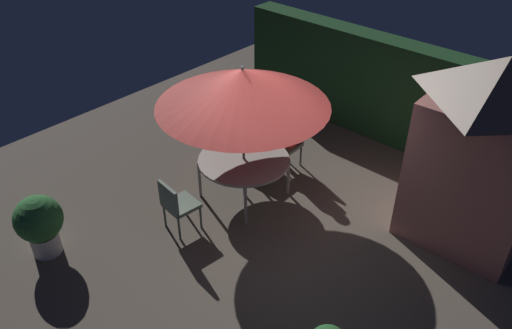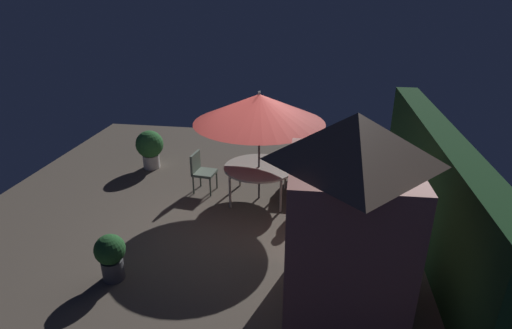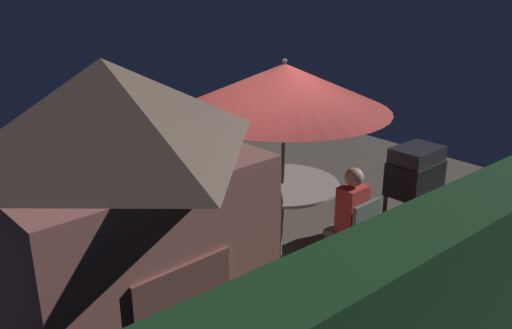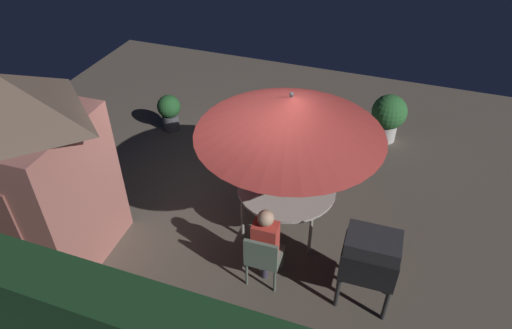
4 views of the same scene
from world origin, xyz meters
The scene contains 11 objects.
ground_plane centered at (0.00, 0.00, 0.00)m, with size 11.00×11.00×0.00m, color brown.
hedge_backdrop centered at (0.00, 3.50, 1.00)m, with size 6.95×0.51×2.00m.
garden_shed centered at (2.17, 1.84, 1.47)m, with size 1.81×1.70×2.88m.
patio_table centered at (-0.94, 0.21, 0.69)m, with size 1.50×1.50×0.74m.
patio_umbrella centered at (-0.94, 0.21, 2.01)m, with size 2.68×2.68×2.37m.
bbq_grill centered at (-2.34, 1.28, 0.85)m, with size 0.71×0.52×1.20m.
chair_near_shed centered at (-0.98, 1.44, 0.52)m, with size 0.48×0.48×0.90m.
chair_far_side centered at (-1.09, -1.11, 0.52)m, with size 0.51×0.51×0.90m.
potted_plant_by_shed centered at (-2.16, -2.74, 0.57)m, with size 0.69×0.69×0.98m.
potted_plant_by_grill centered at (2.09, -1.64, 0.44)m, with size 0.47×0.47×0.78m.
person_in_red centered at (-0.98, 1.36, 0.78)m, with size 0.35×0.25×1.26m.
Camera 2 is at (6.88, 1.37, 4.19)m, focal length 28.56 mm.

